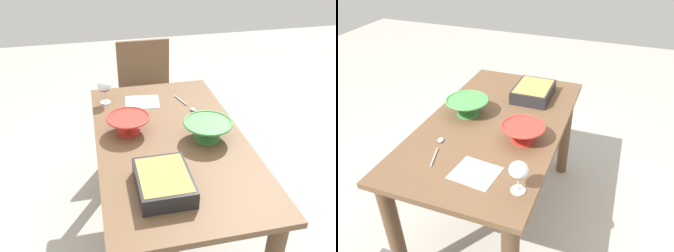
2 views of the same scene
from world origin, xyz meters
TOP-DOWN VIEW (x-y plane):
  - ground_plane at (0.00, 0.00)m, footprint 8.00×8.00m
  - dining_table at (0.00, 0.00)m, footprint 1.37×0.77m
  - wine_glass at (0.48, 0.30)m, footprint 0.08×0.08m
  - casserole_dish at (-0.38, 0.12)m, footprint 0.29×0.23m
  - mixing_bowl at (0.12, 0.20)m, footprint 0.23×0.23m
  - small_bowl at (-0.03, -0.18)m, footprint 0.25×0.25m
  - serving_spoon at (0.32, -0.18)m, footprint 0.23×0.09m
  - napkin at (0.44, 0.08)m, footprint 0.20×0.22m

SIDE VIEW (x-z plane):
  - ground_plane at x=0.00m, z-range 0.00..0.00m
  - dining_table at x=0.00m, z-range 0.22..0.96m
  - napkin at x=0.44m, z-range 0.74..0.74m
  - serving_spoon at x=0.32m, z-range 0.74..0.75m
  - casserole_dish at x=-0.38m, z-range 0.74..0.82m
  - mixing_bowl at x=0.12m, z-range 0.74..0.84m
  - small_bowl at x=-0.03m, z-range 0.74..0.84m
  - wine_glass at x=0.48m, z-range 0.77..0.92m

